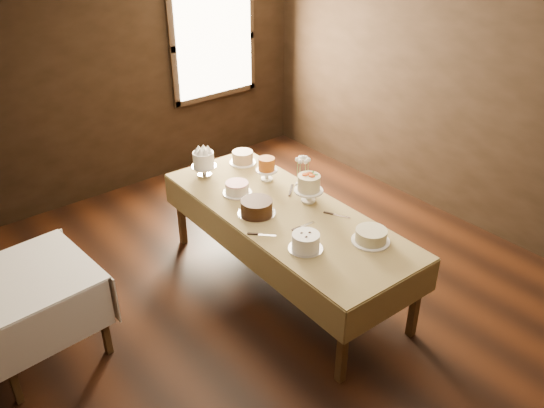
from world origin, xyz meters
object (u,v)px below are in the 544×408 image
(display_table, at_px, (285,217))
(cake_server_a, at_px, (307,224))
(cake_caramel, at_px, (267,170))
(cake_flowers, at_px, (309,190))
(cake_server_b, at_px, (342,216))
(cake_cream, at_px, (371,236))
(flower_vase, at_px, (302,184))
(cake_swirl, at_px, (306,242))
(cake_lattice, at_px, (237,189))
(cake_meringue, at_px, (204,165))
(cake_server_e, at_px, (267,235))
(cake_speckled, at_px, (243,158))
(side_table, at_px, (29,285))
(cake_server_d, at_px, (291,188))
(cake_server_c, at_px, (260,200))
(cake_chocolate, at_px, (257,207))

(display_table, xyz_separation_m, cake_server_a, (-0.00, -0.29, 0.06))
(cake_caramel, distance_m, cake_flowers, 0.57)
(display_table, bearing_deg, cake_server_b, -49.92)
(display_table, distance_m, cake_cream, 0.84)
(cake_caramel, xyz_separation_m, flower_vase, (0.13, -0.38, -0.04))
(cake_swirl, bearing_deg, cake_lattice, 83.60)
(cake_swirl, height_order, cake_cream, cake_swirl)
(cake_meringue, relative_size, cake_server_a, 1.10)
(display_table, xyz_separation_m, cake_server_e, (-0.37, -0.21, 0.06))
(flower_vase, bearing_deg, cake_speckled, 95.78)
(side_table, distance_m, cake_caramel, 2.34)
(display_table, distance_m, cake_speckled, 1.07)
(side_table, height_order, cake_server_a, cake_server_a)
(display_table, distance_m, cake_caramel, 0.65)
(cake_cream, relative_size, cake_server_b, 1.31)
(cake_server_d, xyz_separation_m, flower_vase, (0.05, -0.09, 0.06))
(display_table, height_order, cake_server_b, cake_server_b)
(cake_server_b, bearing_deg, flower_vase, 146.64)
(side_table, xyz_separation_m, cake_server_e, (1.71, -0.76, 0.13))
(cake_caramel, relative_size, cake_server_e, 1.02)
(cake_server_c, distance_m, cake_server_e, 0.58)
(cake_flowers, relative_size, cake_server_b, 1.18)
(cake_server_b, xyz_separation_m, cake_server_d, (0.00, 0.67, 0.00))
(cake_chocolate, height_order, cake_swirl, cake_swirl)
(side_table, height_order, cake_caramel, cake_caramel)
(side_table, xyz_separation_m, cake_server_b, (2.41, -0.93, 0.13))
(side_table, bearing_deg, display_table, -14.79)
(cake_caramel, xyz_separation_m, cake_server_b, (0.07, -0.96, -0.10))
(cake_flowers, relative_size, flower_vase, 2.07)
(display_table, height_order, side_table, display_table)
(cake_server_b, height_order, cake_server_c, same)
(cake_lattice, height_order, cake_server_c, cake_lattice)
(cake_cream, xyz_separation_m, cake_server_a, (-0.22, 0.51, -0.05))
(display_table, relative_size, cake_flowers, 9.25)
(cake_server_c, bearing_deg, cake_lattice, 26.51)
(side_table, bearing_deg, flower_vase, -8.20)
(cake_flowers, distance_m, cake_server_c, 0.46)
(cake_chocolate, bearing_deg, cake_flowers, -13.52)
(cake_flowers, bearing_deg, cake_chocolate, 166.48)
(cake_server_a, height_order, cake_server_d, same)
(display_table, bearing_deg, cake_server_a, -90.14)
(side_table, distance_m, cake_flowers, 2.44)
(cake_meringue, xyz_separation_m, cake_speckled, (0.47, -0.01, -0.06))
(cake_swirl, xyz_separation_m, cake_server_c, (0.20, 0.84, -0.06))
(display_table, relative_size, cake_cream, 8.32)
(cake_meringue, bearing_deg, cake_server_b, -70.68)
(cake_chocolate, relative_size, flower_vase, 2.49)
(cake_swirl, xyz_separation_m, cake_server_e, (-0.11, 0.35, -0.06))
(cake_meringue, xyz_separation_m, cake_server_e, (-0.20, -1.24, -0.12))
(side_table, bearing_deg, cake_server_a, -22.03)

